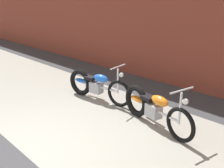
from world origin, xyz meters
TOP-DOWN VIEW (x-y plane):
  - ground_plane at (0.00, 0.00)m, footprint 80.00×80.00m
  - sidewalk_slab at (0.00, 1.75)m, footprint 36.00×3.50m
  - motorcycle_blue at (-1.05, 2.53)m, footprint 2.00×0.58m
  - motorcycle_orange at (0.87, 2.45)m, footprint 1.99×0.70m

SIDE VIEW (x-z plane):
  - ground_plane at x=0.00m, z-range 0.00..0.00m
  - sidewalk_slab at x=0.00m, z-range 0.00..0.01m
  - motorcycle_blue at x=-1.05m, z-range -0.12..0.91m
  - motorcycle_orange at x=0.87m, z-range -0.12..0.91m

